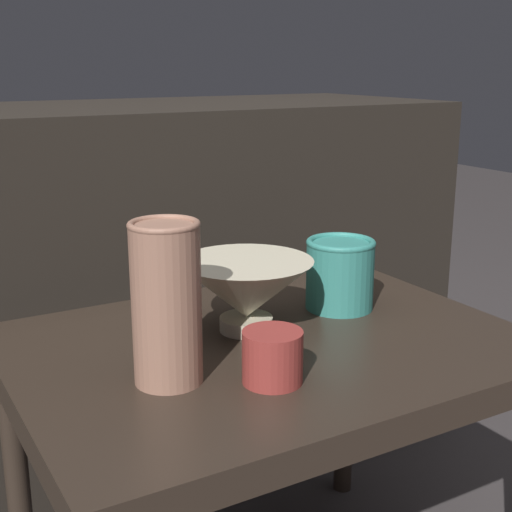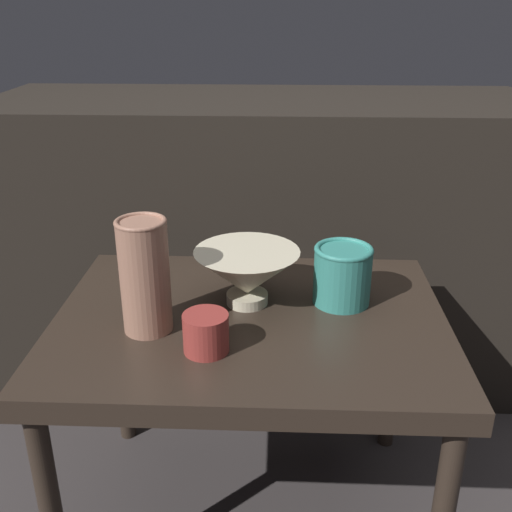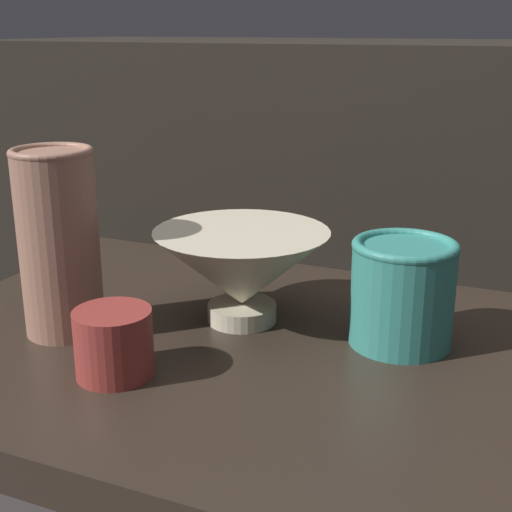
# 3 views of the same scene
# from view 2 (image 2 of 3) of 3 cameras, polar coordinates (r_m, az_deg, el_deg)

# --- Properties ---
(ground_plane) EXTENTS (8.00, 8.00, 0.00)m
(ground_plane) POSITION_cam_2_polar(r_m,az_deg,el_deg) (1.36, -0.47, -23.08)
(ground_plane) COLOR #383333
(table) EXTENTS (0.69, 0.52, 0.46)m
(table) POSITION_cam_2_polar(r_m,az_deg,el_deg) (1.09, -0.54, -8.02)
(table) COLOR #2D231C
(table) RESTS_ON ground_plane
(couch_backdrop) EXTENTS (1.38, 0.50, 0.75)m
(couch_backdrop) POSITION_cam_2_polar(r_m,az_deg,el_deg) (1.64, 0.52, 1.71)
(couch_backdrop) COLOR black
(couch_backdrop) RESTS_ON ground_plane
(bowl) EXTENTS (0.19, 0.19, 0.10)m
(bowl) POSITION_cam_2_polar(r_m,az_deg,el_deg) (1.09, -0.87, -1.68)
(bowl) COLOR beige
(bowl) RESTS_ON table
(vase_textured_left) EXTENTS (0.08, 0.08, 0.20)m
(vase_textured_left) POSITION_cam_2_polar(r_m,az_deg,el_deg) (1.00, -10.56, -1.79)
(vase_textured_left) COLOR #996B56
(vase_textured_left) RESTS_ON table
(vase_colorful_right) EXTENTS (0.11, 0.11, 0.11)m
(vase_colorful_right) POSITION_cam_2_polar(r_m,az_deg,el_deg) (1.10, 8.23, -1.68)
(vase_colorful_right) COLOR teal
(vase_colorful_right) RESTS_ON table
(cup) EXTENTS (0.07, 0.07, 0.06)m
(cup) POSITION_cam_2_polar(r_m,az_deg,el_deg) (0.96, -4.79, -7.30)
(cup) COLOR maroon
(cup) RESTS_ON table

